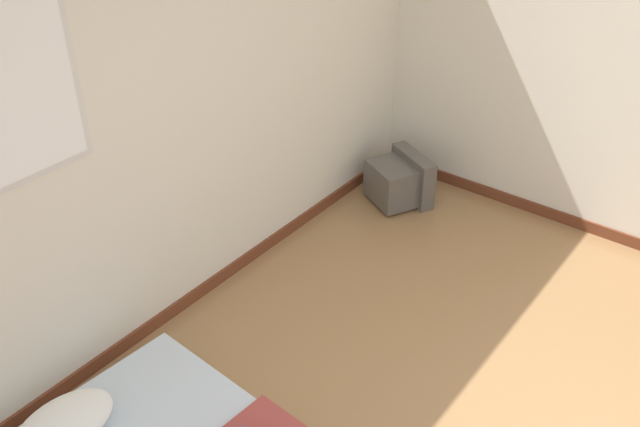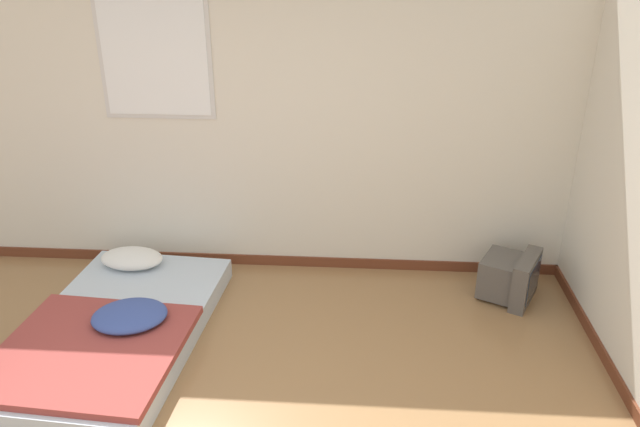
# 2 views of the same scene
# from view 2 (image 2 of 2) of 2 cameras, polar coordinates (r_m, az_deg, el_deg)

# --- Properties ---
(wall_back) EXTENTS (7.72, 0.08, 2.60)m
(wall_back) POSITION_cam_2_polar(r_m,az_deg,el_deg) (5.14, -6.97, 8.31)
(wall_back) COLOR silver
(wall_back) RESTS_ON ground_plane
(mattress_bed) EXTENTS (1.31, 2.09, 0.31)m
(mattress_bed) POSITION_cam_2_polar(r_m,az_deg,el_deg) (4.77, -18.28, -9.90)
(mattress_bed) COLOR silver
(mattress_bed) RESTS_ON ground_plane
(crt_tv) EXTENTS (0.55, 0.56, 0.39)m
(crt_tv) POSITION_cam_2_polar(r_m,az_deg,el_deg) (5.23, 17.03, -5.56)
(crt_tv) COLOR #56514C
(crt_tv) RESTS_ON ground_plane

